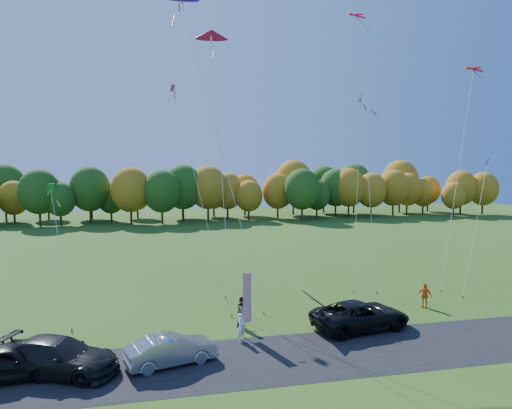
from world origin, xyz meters
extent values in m
plane|color=#284E14|center=(0.00, 0.00, 0.00)|extent=(160.00, 160.00, 0.00)
cube|color=black|center=(0.00, -4.00, 0.01)|extent=(90.00, 6.00, 0.01)
imported|color=black|center=(4.88, -1.04, 0.84)|extent=(6.41, 3.76, 1.67)
imported|color=#A2A1A6|center=(-6.36, -3.59, 0.74)|extent=(4.72, 2.72, 1.47)
imported|color=black|center=(-11.59, -3.54, 0.84)|extent=(6.27, 4.40, 1.68)
imported|color=black|center=(-13.78, -3.66, 0.84)|extent=(5.08, 2.42, 1.68)
imported|color=white|center=(-2.48, -1.38, 0.80)|extent=(0.57, 0.68, 1.59)
imported|color=gray|center=(-1.96, 0.79, 0.93)|extent=(1.10, 1.14, 1.85)
imported|color=orange|center=(11.01, 1.89, 0.84)|extent=(0.91, 1.04, 1.69)
cylinder|color=#999999|center=(-2.24, -0.89, 1.90)|extent=(0.06, 0.06, 3.80)
cube|color=red|center=(-2.00, -0.86, 2.28)|extent=(0.47, 0.10, 2.85)
cube|color=navy|center=(-2.00, -0.83, 3.33)|extent=(0.47, 0.09, 0.74)
cylinder|color=#4C3F33|center=(-0.16, 2.85, 0.10)|extent=(0.08, 0.08, 0.20)
cylinder|color=#4C3F33|center=(9.36, 5.65, 0.10)|extent=(0.08, 0.08, 0.20)
cube|color=#FF0E2B|center=(12.67, 17.53, 24.58)|extent=(3.62, 1.25, 1.36)
cylinder|color=#4C3F33|center=(-2.33, 2.62, 0.10)|extent=(0.08, 0.08, 0.20)
cone|color=#C40C52|center=(-2.31, 12.55, 20.50)|extent=(2.81, 2.15, 3.07)
cylinder|color=#4C3F33|center=(14.49, 5.10, 0.10)|extent=(0.08, 0.08, 0.20)
cube|color=red|center=(21.01, 10.85, 18.41)|extent=(3.44, 1.19, 1.30)
cylinder|color=#4C3F33|center=(-11.96, 2.11, 0.10)|extent=(0.08, 0.08, 0.20)
cube|color=#168427|center=(-14.08, 8.10, 8.25)|extent=(1.01, 1.01, 1.19)
cylinder|color=#4C3F33|center=(7.81, 6.36, 0.10)|extent=(0.08, 0.08, 0.20)
cube|color=silver|center=(10.60, 11.82, 15.68)|extent=(1.35, 1.35, 1.61)
cylinder|color=#4C3F33|center=(-2.11, 6.92, 0.10)|extent=(0.08, 0.08, 0.20)
cube|color=#CF456C|center=(-5.45, 14.16, 16.33)|extent=(0.99, 0.99, 1.17)
cylinder|color=#4C3F33|center=(15.06, 3.23, 0.10)|extent=(0.08, 0.08, 0.20)
cube|color=#0D2BBD|center=(19.82, 7.12, 10.06)|extent=(0.92, 0.92, 1.08)
camera|label=1|loc=(-6.92, -25.70, 9.73)|focal=32.00mm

